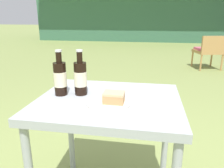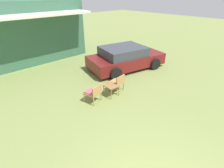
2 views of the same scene
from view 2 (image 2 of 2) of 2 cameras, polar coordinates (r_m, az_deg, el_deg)
parked_car at (r=9.59m, az=4.34°, el=8.56°), size 4.35×2.76×1.21m
wicker_chair_cushioned at (r=6.61m, az=-6.05°, el=-2.59°), size 0.62×0.62×0.74m
wicker_chair_plain at (r=7.31m, az=1.81°, el=0.72°), size 0.58×0.58×0.74m
garden_side_table at (r=6.99m, az=-0.21°, el=-0.84°), size 0.48×0.49×0.46m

